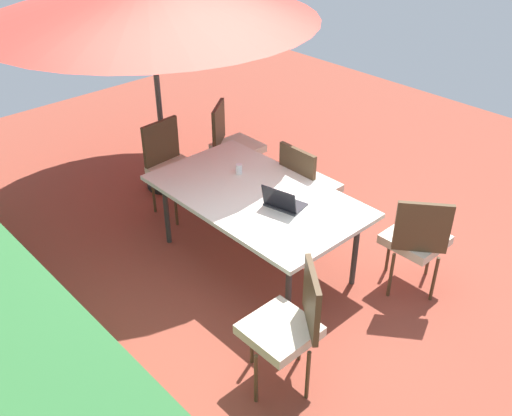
{
  "coord_description": "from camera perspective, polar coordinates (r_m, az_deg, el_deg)",
  "views": [
    {
      "loc": [
        -3.15,
        2.93,
        3.32
      ],
      "look_at": [
        0.0,
        0.0,
        0.6
      ],
      "focal_mm": 40.14,
      "sensor_mm": 36.0,
      "label": 1
    }
  ],
  "objects": [
    {
      "name": "chair_northwest",
      "position": [
        4.01,
        3.3,
        -11.39
      ],
      "size": [
        0.58,
        0.58,
        0.98
      ],
      "rotation": [
        0.0,
        0.0,
        2.48
      ],
      "color": "beige",
      "rests_on": "ground_plane"
    },
    {
      "name": "chair_southwest",
      "position": [
        4.98,
        15.75,
        -2.86
      ],
      "size": [
        0.58,
        0.58,
        0.98
      ],
      "rotation": [
        0.0,
        0.0,
        0.68
      ],
      "color": "beige",
      "rests_on": "ground_plane"
    },
    {
      "name": "dining_table",
      "position": [
        5.04,
        0.0,
        0.97
      ],
      "size": [
        1.94,
        1.13,
        0.75
      ],
      "color": "silver",
      "rests_on": "ground_plane"
    },
    {
      "name": "cup",
      "position": [
        5.32,
        -1.71,
        3.91
      ],
      "size": [
        0.06,
        0.06,
        0.1
      ],
      "primitive_type": "cylinder",
      "color": "white",
      "rests_on": "dining_table"
    },
    {
      "name": "laptop",
      "position": [
        4.81,
        2.72,
        0.54
      ],
      "size": [
        0.37,
        0.31,
        0.21
      ],
      "rotation": [
        0.0,
        0.0,
        0.24
      ],
      "color": "#2D2D33",
      "rests_on": "dining_table"
    },
    {
      "name": "ground_plane",
      "position": [
        5.44,
        0.0,
        -5.4
      ],
      "size": [
        10.0,
        10.0,
        0.02
      ],
      "primitive_type": "cube",
      "color": "brown"
    },
    {
      "name": "chair_east",
      "position": [
        5.98,
        -8.42,
        4.38
      ],
      "size": [
        0.48,
        0.46,
        0.98
      ],
      "rotation": [
        0.0,
        0.0,
        4.78
      ],
      "color": "beige",
      "rests_on": "ground_plane"
    },
    {
      "name": "chair_south",
      "position": [
        5.57,
        5.09,
        2.38
      ],
      "size": [
        0.46,
        0.46,
        0.98
      ],
      "rotation": [
        0.0,
        0.0,
        -0.01
      ],
      "color": "beige",
      "rests_on": "ground_plane"
    },
    {
      "name": "chair_southeast",
      "position": [
        6.37,
        -2.39,
        6.56
      ],
      "size": [
        0.58,
        0.58,
        0.98
      ],
      "rotation": [
        0.0,
        0.0,
        5.36
      ],
      "color": "beige",
      "rests_on": "ground_plane"
    }
  ]
}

